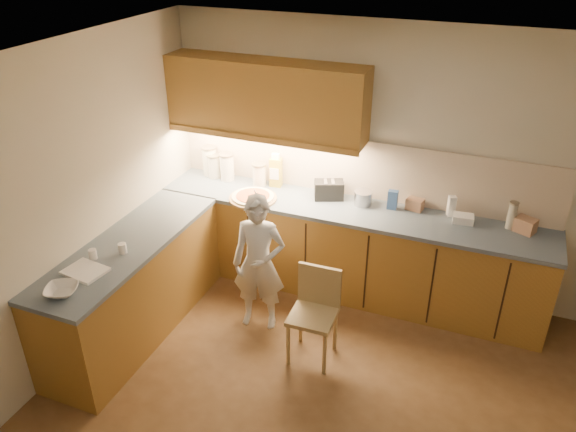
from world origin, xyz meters
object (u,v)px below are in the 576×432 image
object	(u,v)px
wooden_chair	(315,307)
toaster	(329,190)
oil_jug	(276,171)
pizza_on_board	(253,197)
child	(259,263)

from	to	relation	value
wooden_chair	toaster	world-z (taller)	toaster
oil_jug	toaster	xyz separation A→B (m)	(0.59, -0.07, -0.07)
pizza_on_board	toaster	size ratio (longest dim) A/B	1.46
pizza_on_board	wooden_chair	distance (m)	1.35
oil_jug	child	bearing A→B (deg)	-75.61
wooden_chair	oil_jug	xyz separation A→B (m)	(-0.86, 1.21, 0.60)
pizza_on_board	child	size ratio (longest dim) A/B	0.36
wooden_chair	oil_jug	distance (m)	1.60
pizza_on_board	child	xyz separation A→B (m)	(0.35, -0.64, -0.29)
child	wooden_chair	size ratio (longest dim) A/B	1.58
wooden_chair	oil_jug	size ratio (longest dim) A/B	2.34
child	toaster	distance (m)	1.06
wooden_chair	toaster	xyz separation A→B (m)	(-0.27, 1.13, 0.53)
pizza_on_board	wooden_chair	bearing A→B (deg)	-41.53
oil_jug	toaster	bearing A→B (deg)	-6.85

